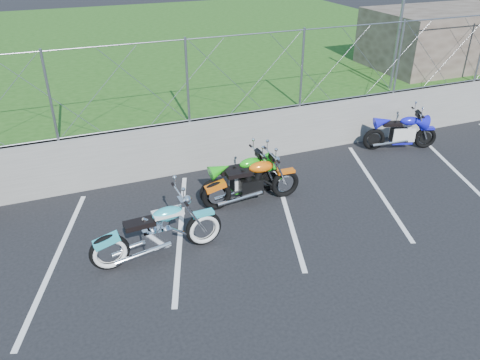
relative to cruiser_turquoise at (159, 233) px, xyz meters
name	(u,v)px	position (x,y,z in m)	size (l,w,h in m)	color
ground	(195,258)	(0.56, -0.33, -0.50)	(90.00, 90.00, 0.00)	black
retaining_wall	(151,153)	(0.56, 3.17, 0.15)	(30.00, 0.22, 1.30)	slate
grass_field	(99,58)	(0.56, 13.17, 0.15)	(30.00, 20.00, 1.30)	#1F4913
stone_building	(445,37)	(11.06, 5.17, 1.70)	(5.00, 3.00, 1.80)	brown
chain_link_fence	(144,86)	(0.56, 3.17, 1.80)	(28.00, 0.03, 2.00)	gray
sign_pole	(398,35)	(7.76, 3.57, 2.30)	(0.08, 0.08, 3.00)	gray
parking_lines	(235,218)	(1.76, 0.67, -0.50)	(18.29, 4.31, 0.01)	silver
cruiser_turquoise	(159,233)	(0.00, 0.00, 0.00)	(2.51, 0.79, 1.25)	black
naked_orange	(253,183)	(2.36, 1.12, -0.01)	(2.29, 0.78, 1.14)	black
sportbike_green	(243,179)	(2.26, 1.45, -0.04)	(2.07, 0.74, 1.07)	black
sportbike_blue	(401,133)	(7.29, 2.26, -0.04)	(2.00, 0.84, 1.07)	black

